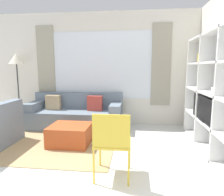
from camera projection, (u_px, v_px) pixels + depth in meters
ground_plane at (58, 196)px, 2.18m from camera, size 16.00×16.00×0.00m
wall_back at (102, 69)px, 4.88m from camera, size 5.70×0.11×2.70m
area_rug at (38, 142)px, 3.73m from camera, size 2.88×1.86×0.01m
shelving_unit at (217, 94)px, 3.15m from camera, size 0.35×2.35×1.96m
couch_main at (76, 115)px, 4.66m from camera, size 2.14×0.82×0.79m
ottoman at (70, 135)px, 3.63m from camera, size 0.71×0.64×0.36m
floor_lamp at (16, 63)px, 4.79m from camera, size 0.36×0.36×1.73m
folding_chair at (112, 140)px, 2.44m from camera, size 0.44×0.46×0.86m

